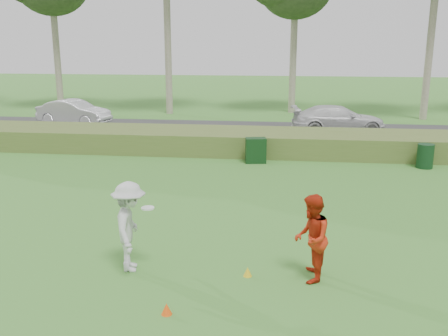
# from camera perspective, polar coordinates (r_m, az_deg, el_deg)

# --- Properties ---
(ground) EXTENTS (120.00, 120.00, 0.00)m
(ground) POSITION_cam_1_polar(r_m,az_deg,el_deg) (10.44, -2.79, -12.43)
(ground) COLOR #327527
(ground) RESTS_ON ground
(reed_strip) EXTENTS (80.00, 3.00, 0.90)m
(reed_strip) POSITION_cam_1_polar(r_m,az_deg,el_deg) (21.66, 2.63, 3.05)
(reed_strip) COLOR #4A6327
(reed_strip) RESTS_ON ground
(park_road) EXTENTS (80.00, 6.00, 0.06)m
(park_road) POSITION_cam_1_polar(r_m,az_deg,el_deg) (26.63, 3.48, 4.26)
(park_road) COLOR #2D2D2D
(park_road) RESTS_ON ground
(player_white) EXTENTS (1.00, 1.35, 1.91)m
(player_white) POSITION_cam_1_polar(r_m,az_deg,el_deg) (10.60, -10.72, -6.60)
(player_white) COLOR silver
(player_white) RESTS_ON ground
(player_red) EXTENTS (0.74, 0.92, 1.78)m
(player_red) POSITION_cam_1_polar(r_m,az_deg,el_deg) (10.15, 9.96, -7.92)
(player_red) COLOR red
(player_red) RESTS_ON ground
(cone_orange) EXTENTS (0.19, 0.19, 0.21)m
(cone_orange) POSITION_cam_1_polar(r_m,az_deg,el_deg) (9.20, -6.58, -15.70)
(cone_orange) COLOR #FF500D
(cone_orange) RESTS_ON ground
(cone_yellow) EXTENTS (0.18, 0.18, 0.20)m
(cone_yellow) POSITION_cam_1_polar(r_m,az_deg,el_deg) (10.46, 2.71, -11.76)
(cone_yellow) COLOR yellow
(cone_yellow) RESTS_ON ground
(utility_cabinet) EXTENTS (0.87, 0.63, 0.99)m
(utility_cabinet) POSITION_cam_1_polar(r_m,az_deg,el_deg) (19.70, 3.65, 2.03)
(utility_cabinet) COLOR black
(utility_cabinet) RESTS_ON ground
(trash_bin) EXTENTS (0.79, 0.79, 0.92)m
(trash_bin) POSITION_cam_1_polar(r_m,az_deg,el_deg) (20.33, 22.00, 1.28)
(trash_bin) COLOR #103218
(trash_bin) RESTS_ON ground
(car_mid) EXTENTS (4.41, 2.31, 1.38)m
(car_mid) POSITION_cam_1_polar(r_m,az_deg,el_deg) (29.68, -16.78, 6.13)
(car_mid) COLOR silver
(car_mid) RESTS_ON park_road
(car_right) EXTENTS (4.98, 2.50, 1.39)m
(car_right) POSITION_cam_1_polar(r_m,az_deg,el_deg) (26.49, 12.94, 5.46)
(car_right) COLOR silver
(car_right) RESTS_ON park_road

